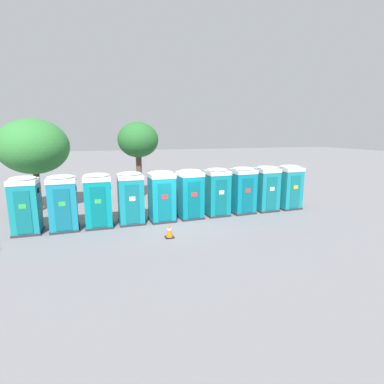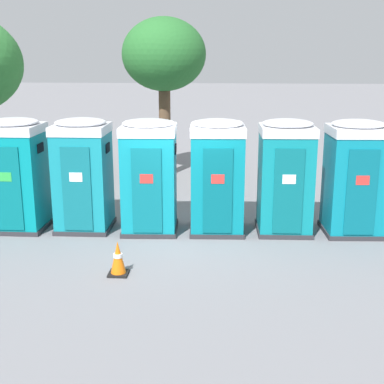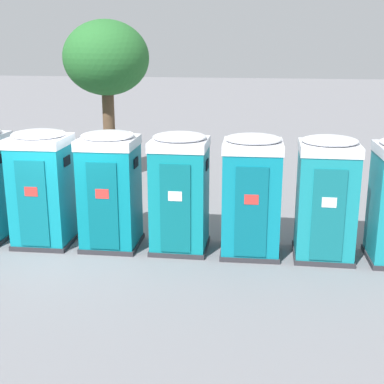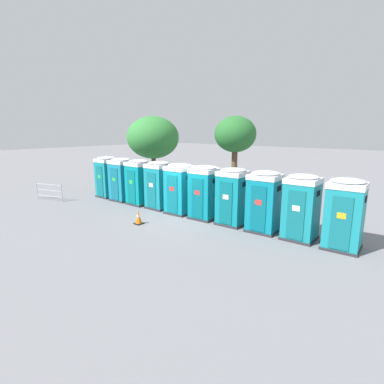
{
  "view_description": "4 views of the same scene",
  "coord_description": "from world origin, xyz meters",
  "px_view_note": "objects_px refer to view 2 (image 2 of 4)",
  "views": [
    {
      "loc": [
        -3.74,
        -14.09,
        4.4
      ],
      "look_at": [
        0.85,
        0.24,
        1.36
      ],
      "focal_mm": 28.0,
      "sensor_mm": 36.0,
      "label": 1
    },
    {
      "loc": [
        0.97,
        -11.31,
        3.94
      ],
      "look_at": [
        0.19,
        0.23,
        0.91
      ],
      "focal_mm": 50.0,
      "sensor_mm": 36.0,
      "label": 2
    },
    {
      "loc": [
        4.3,
        -10.35,
        4.3
      ],
      "look_at": [
        2.53,
        0.27,
        1.3
      ],
      "focal_mm": 50.0,
      "sensor_mm": 36.0,
      "label": 3
    },
    {
      "loc": [
        9.07,
        -10.77,
        4.17
      ],
      "look_at": [
        0.0,
        0.22,
        1.18
      ],
      "focal_mm": 28.0,
      "sensor_mm": 36.0,
      "label": 4
    }
  ],
  "objects_px": {
    "portapotty_6": "(285,176)",
    "street_tree_0": "(164,56)",
    "portapotty_4": "(149,176)",
    "portapotty_5": "(217,176)",
    "traffic_cone": "(118,258)",
    "portapotty_3": "(83,174)",
    "portapotty_7": "(354,177)",
    "portapotty_2": "(16,174)"
  },
  "relations": [
    {
      "from": "portapotty_4",
      "to": "traffic_cone",
      "type": "relative_size",
      "value": 3.97
    },
    {
      "from": "portapotty_3",
      "to": "portapotty_4",
      "type": "xyz_separation_m",
      "value": [
        1.51,
        -0.05,
        -0.0
      ]
    },
    {
      "from": "portapotty_4",
      "to": "portapotty_5",
      "type": "xyz_separation_m",
      "value": [
        1.51,
        0.08,
        0.0
      ]
    },
    {
      "from": "portapotty_2",
      "to": "portapotty_7",
      "type": "height_order",
      "value": "same"
    },
    {
      "from": "portapotty_2",
      "to": "portapotty_3",
      "type": "height_order",
      "value": "same"
    },
    {
      "from": "portapotty_5",
      "to": "traffic_cone",
      "type": "xyz_separation_m",
      "value": [
        -1.73,
        -2.59,
        -0.97
      ]
    },
    {
      "from": "portapotty_3",
      "to": "portapotty_2",
      "type": "bearing_deg",
      "value": -176.93
    },
    {
      "from": "portapotty_3",
      "to": "portapotty_7",
      "type": "distance_m",
      "value": 6.03
    },
    {
      "from": "portapotty_2",
      "to": "portapotty_7",
      "type": "xyz_separation_m",
      "value": [
        7.54,
        0.2,
        0.0
      ]
    },
    {
      "from": "portapotty_5",
      "to": "street_tree_0",
      "type": "relative_size",
      "value": 0.51
    },
    {
      "from": "portapotty_3",
      "to": "portapotty_7",
      "type": "height_order",
      "value": "same"
    },
    {
      "from": "portapotty_6",
      "to": "street_tree_0",
      "type": "bearing_deg",
      "value": 121.13
    },
    {
      "from": "portapotty_5",
      "to": "portapotty_6",
      "type": "height_order",
      "value": "same"
    },
    {
      "from": "portapotty_5",
      "to": "portapotty_6",
      "type": "bearing_deg",
      "value": 2.89
    },
    {
      "from": "portapotty_4",
      "to": "portapotty_5",
      "type": "height_order",
      "value": "same"
    },
    {
      "from": "portapotty_4",
      "to": "street_tree_0",
      "type": "distance_m",
      "value": 6.2
    },
    {
      "from": "portapotty_6",
      "to": "portapotty_7",
      "type": "relative_size",
      "value": 1.0
    },
    {
      "from": "portapotty_3",
      "to": "street_tree_0",
      "type": "relative_size",
      "value": 0.51
    },
    {
      "from": "portapotty_3",
      "to": "portapotty_5",
      "type": "height_order",
      "value": "same"
    },
    {
      "from": "traffic_cone",
      "to": "portapotty_5",
      "type": "bearing_deg",
      "value": 56.23
    },
    {
      "from": "portapotty_4",
      "to": "street_tree_0",
      "type": "bearing_deg",
      "value": 93.12
    },
    {
      "from": "portapotty_6",
      "to": "traffic_cone",
      "type": "bearing_deg",
      "value": -140.53
    },
    {
      "from": "portapotty_2",
      "to": "portapotty_6",
      "type": "bearing_deg",
      "value": 1.74
    },
    {
      "from": "portapotty_7",
      "to": "street_tree_0",
      "type": "distance_m",
      "value": 7.74
    },
    {
      "from": "portapotty_2",
      "to": "street_tree_0",
      "type": "bearing_deg",
      "value": 64.52
    },
    {
      "from": "portapotty_6",
      "to": "portapotty_5",
      "type": "bearing_deg",
      "value": -177.11
    },
    {
      "from": "portapotty_3",
      "to": "street_tree_0",
      "type": "xyz_separation_m",
      "value": [
        1.2,
        5.6,
        2.53
      ]
    },
    {
      "from": "portapotty_4",
      "to": "portapotty_5",
      "type": "relative_size",
      "value": 1.0
    },
    {
      "from": "portapotty_2",
      "to": "street_tree_0",
      "type": "distance_m",
      "value": 6.79
    },
    {
      "from": "portapotty_6",
      "to": "traffic_cone",
      "type": "distance_m",
      "value": 4.31
    },
    {
      "from": "portapotty_3",
      "to": "traffic_cone",
      "type": "relative_size",
      "value": 3.97
    },
    {
      "from": "traffic_cone",
      "to": "portapotty_6",
      "type": "bearing_deg",
      "value": 39.47
    },
    {
      "from": "portapotty_6",
      "to": "street_tree_0",
      "type": "relative_size",
      "value": 0.51
    },
    {
      "from": "street_tree_0",
      "to": "portapotty_6",
      "type": "bearing_deg",
      "value": -58.87
    },
    {
      "from": "portapotty_7",
      "to": "traffic_cone",
      "type": "xyz_separation_m",
      "value": [
        -4.75,
        -2.68,
        -0.97
      ]
    },
    {
      "from": "portapotty_3",
      "to": "street_tree_0",
      "type": "distance_m",
      "value": 6.26
    },
    {
      "from": "portapotty_5",
      "to": "traffic_cone",
      "type": "height_order",
      "value": "portapotty_5"
    },
    {
      "from": "street_tree_0",
      "to": "traffic_cone",
      "type": "relative_size",
      "value": 7.84
    },
    {
      "from": "portapotty_4",
      "to": "traffic_cone",
      "type": "height_order",
      "value": "portapotty_4"
    },
    {
      "from": "portapotty_7",
      "to": "traffic_cone",
      "type": "relative_size",
      "value": 3.97
    },
    {
      "from": "portapotty_3",
      "to": "street_tree_0",
      "type": "height_order",
      "value": "street_tree_0"
    },
    {
      "from": "portapotty_3",
      "to": "traffic_cone",
      "type": "bearing_deg",
      "value": -63.43
    }
  ]
}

